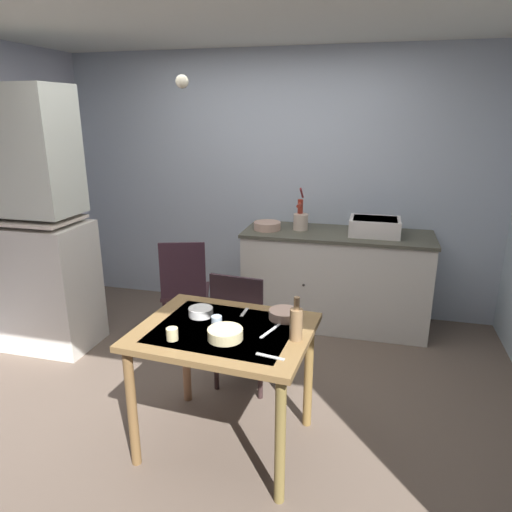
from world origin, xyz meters
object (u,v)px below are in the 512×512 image
object	(u,v)px
hutch_cabinet	(37,232)
hand_pump	(300,211)
serving_bowl_wide	(201,312)
dining_table	(225,346)
mixing_bowl_counter	(268,226)
chair_by_counter	(185,288)
glass_bottle	(296,323)
sink_basin	(375,226)
mug_dark	(172,334)
chair_far_side	(243,327)

from	to	relation	value
hutch_cabinet	hand_pump	bearing A→B (deg)	28.21
hutch_cabinet	serving_bowl_wide	bearing A→B (deg)	-22.86
serving_bowl_wide	dining_table	bearing A→B (deg)	-34.34
mixing_bowl_counter	chair_by_counter	bearing A→B (deg)	-133.26
chair_by_counter	glass_bottle	size ratio (longest dim) A/B	3.78
sink_basin	chair_by_counter	bearing A→B (deg)	-156.54
serving_bowl_wide	mug_dark	xyz separation A→B (m)	(-0.04, -0.33, 0.01)
mug_dark	glass_bottle	xyz separation A→B (m)	(0.65, 0.17, 0.06)
dining_table	chair_far_side	distance (m)	0.65
hutch_cabinet	mixing_bowl_counter	bearing A→B (deg)	29.70
dining_table	serving_bowl_wide	bearing A→B (deg)	145.66
hand_pump	mug_dark	size ratio (longest dim) A/B	5.74
hand_pump	mixing_bowl_counter	xyz separation A→B (m)	(-0.29, -0.10, -0.13)
mug_dark	chair_far_side	bearing A→B (deg)	79.11
hand_pump	serving_bowl_wide	size ratio (longest dim) A/B	2.66
serving_bowl_wide	hutch_cabinet	bearing A→B (deg)	157.14
chair_far_side	glass_bottle	distance (m)	0.90
chair_by_counter	serving_bowl_wide	distance (m)	1.26
chair_by_counter	mug_dark	distance (m)	1.54
hutch_cabinet	hand_pump	xyz separation A→B (m)	(2.01, 1.08, 0.06)
sink_basin	chair_by_counter	world-z (taller)	sink_basin
hand_pump	dining_table	size ratio (longest dim) A/B	0.38
dining_table	mug_dark	size ratio (longest dim) A/B	15.25
hutch_cabinet	glass_bottle	size ratio (longest dim) A/B	8.74
hand_pump	dining_table	xyz separation A→B (m)	(-0.11, -1.93, -0.41)
sink_basin	mug_dark	distance (m)	2.33
chair_far_side	mug_dark	xyz separation A→B (m)	(-0.16, -0.82, 0.33)
chair_far_side	chair_by_counter	xyz separation A→B (m)	(-0.69, 0.58, 0.01)
glass_bottle	mixing_bowl_counter	bearing A→B (deg)	107.60
hand_pump	mug_dark	distance (m)	2.17
dining_table	glass_bottle	size ratio (longest dim) A/B	4.19
hand_pump	chair_far_side	world-z (taller)	hand_pump
serving_bowl_wide	mug_dark	bearing A→B (deg)	-96.51
hand_pump	chair_far_side	xyz separation A→B (m)	(-0.18, -1.31, -0.59)
sink_basin	mug_dark	xyz separation A→B (m)	(-1.02, -2.08, -0.17)
sink_basin	mixing_bowl_counter	xyz separation A→B (m)	(-0.97, -0.05, -0.04)
mixing_bowl_counter	chair_far_side	xyz separation A→B (m)	(0.10, -1.21, -0.45)
dining_table	chair_by_counter	distance (m)	1.44
hutch_cabinet	mug_dark	xyz separation A→B (m)	(1.67, -1.05, -0.20)
mixing_bowl_counter	chair_far_side	distance (m)	1.30
hutch_cabinet	serving_bowl_wide	distance (m)	1.86
dining_table	hand_pump	bearing A→B (deg)	86.62
dining_table	chair_by_counter	xyz separation A→B (m)	(-0.76, 1.21, -0.17)
glass_bottle	dining_table	bearing A→B (deg)	176.07
dining_table	serving_bowl_wide	distance (m)	0.27
chair_by_counter	mug_dark	bearing A→B (deg)	-69.25
chair_by_counter	serving_bowl_wide	world-z (taller)	chair_by_counter
mug_dark	serving_bowl_wide	bearing A→B (deg)	83.49
mixing_bowl_counter	serving_bowl_wide	size ratio (longest dim) A/B	1.72
hand_pump	chair_by_counter	size ratio (longest dim) A/B	0.42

